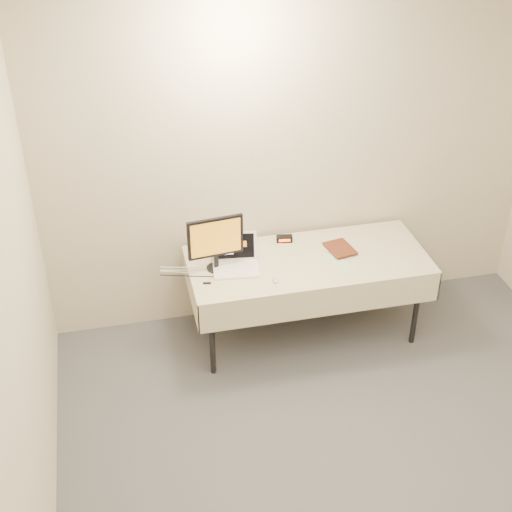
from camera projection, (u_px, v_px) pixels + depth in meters
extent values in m
cube|color=beige|center=(295.00, 162.00, 5.55)|extent=(4.00, 0.10, 2.70)
cylinder|color=black|center=(212.00, 337.00, 5.33)|extent=(0.04, 0.04, 0.69)
cylinder|color=black|center=(416.00, 308.00, 5.63)|extent=(0.04, 0.04, 0.69)
cylinder|color=black|center=(200.00, 292.00, 5.81)|extent=(0.04, 0.04, 0.69)
cylinder|color=black|center=(388.00, 267.00, 6.12)|extent=(0.04, 0.04, 0.69)
cube|color=gray|center=(308.00, 262.00, 5.52)|extent=(1.80, 0.75, 0.04)
cube|color=beige|center=(308.00, 259.00, 5.51)|extent=(1.86, 0.81, 0.01)
cube|color=beige|center=(323.00, 303.00, 5.25)|extent=(1.86, 0.01, 0.25)
cube|color=beige|center=(294.00, 247.00, 5.91)|extent=(1.86, 0.01, 0.25)
cube|color=beige|center=(190.00, 288.00, 5.41)|extent=(0.01, 0.81, 0.25)
cube|color=beige|center=(418.00, 259.00, 5.75)|extent=(0.01, 0.81, 0.25)
cube|color=white|center=(236.00, 269.00, 5.37)|extent=(0.37, 0.28, 0.02)
cube|color=white|center=(234.00, 246.00, 5.43)|extent=(0.35, 0.11, 0.22)
cube|color=black|center=(234.00, 246.00, 5.43)|extent=(0.31, 0.09, 0.19)
cylinder|color=black|center=(216.00, 268.00, 5.39)|extent=(0.16, 0.16, 0.01)
cube|color=black|center=(216.00, 261.00, 5.36)|extent=(0.03, 0.02, 0.11)
cube|color=black|center=(215.00, 237.00, 5.25)|extent=(0.42, 0.07, 0.32)
cube|color=orange|center=(215.00, 237.00, 5.25)|extent=(0.38, 0.05, 0.28)
imported|color=#91371A|center=(330.00, 239.00, 5.51)|extent=(0.19, 0.06, 0.25)
cube|color=black|center=(284.00, 239.00, 5.71)|extent=(0.13, 0.07, 0.05)
cube|color=#FF450C|center=(285.00, 240.00, 5.69)|extent=(0.09, 0.02, 0.02)
ellipsoid|color=#B6B6B9|center=(275.00, 280.00, 5.25)|extent=(0.05, 0.08, 0.02)
cube|color=#BEE5B6|center=(339.00, 263.00, 5.46)|extent=(0.20, 0.30, 0.00)
cube|color=black|center=(207.00, 283.00, 5.23)|extent=(0.06, 0.03, 0.01)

